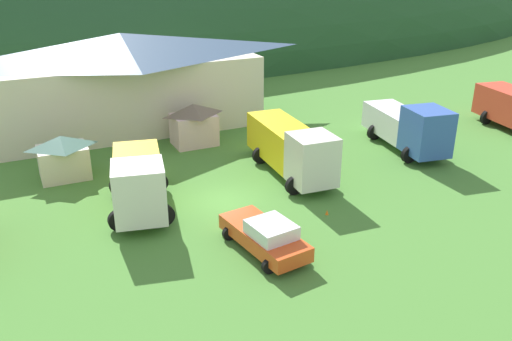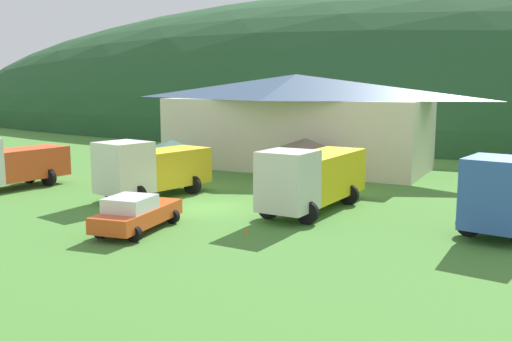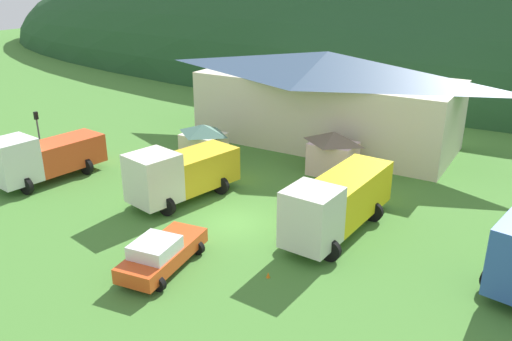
% 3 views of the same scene
% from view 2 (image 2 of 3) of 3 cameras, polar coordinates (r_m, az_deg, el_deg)
% --- Properties ---
extents(ground_plane, '(200.00, 200.00, 0.00)m').
position_cam_2_polar(ground_plane, '(30.82, -4.65, -3.67)').
color(ground_plane, '#477F33').
extents(forested_hill_backdrop, '(172.19, 60.00, 38.14)m').
position_cam_2_polar(forested_hill_backdrop, '(83.03, 15.96, 3.79)').
color(forested_hill_backdrop, '#234C28').
rests_on(forested_hill_backdrop, ground).
extents(depot_building, '(21.18, 8.72, 7.19)m').
position_cam_2_polar(depot_building, '(44.86, 3.92, 4.98)').
color(depot_building, beige).
rests_on(depot_building, ground).
extents(play_shed_cream, '(3.06, 2.48, 2.66)m').
position_cam_2_polar(play_shed_cream, '(40.65, -8.24, 1.23)').
color(play_shed_cream, beige).
rests_on(play_shed_cream, ground).
extents(play_shed_pink, '(3.19, 2.45, 2.97)m').
position_cam_2_polar(play_shed_pink, '(38.22, 4.89, 1.06)').
color(play_shed_pink, beige).
rests_on(play_shed_pink, ground).
extents(heavy_rig_white, '(3.72, 7.42, 3.31)m').
position_cam_2_polar(heavy_rig_white, '(38.72, -23.56, 0.70)').
color(heavy_rig_white, white).
rests_on(heavy_rig_white, ground).
extents(heavy_rig_striped, '(4.10, 7.31, 3.37)m').
position_cam_2_polar(heavy_rig_striped, '(33.70, -10.37, 0.32)').
color(heavy_rig_striped, silver).
rests_on(heavy_rig_striped, ground).
extents(flatbed_truck_yellow, '(3.52, 8.55, 3.39)m').
position_cam_2_polar(flatbed_truck_yellow, '(29.77, 5.57, -0.60)').
color(flatbed_truck_yellow, silver).
rests_on(flatbed_truck_yellow, ground).
extents(box_truck_blue, '(4.00, 8.25, 3.50)m').
position_cam_2_polar(box_truck_blue, '(28.07, 23.63, -1.96)').
color(box_truck_blue, '#3356AD').
rests_on(box_truck_blue, ground).
extents(service_pickup_orange, '(2.79, 5.19, 1.66)m').
position_cam_2_polar(service_pickup_orange, '(26.31, -11.72, -4.12)').
color(service_pickup_orange, '#DF4C1E').
rests_on(service_pickup_orange, ground).
extents(traffic_cone_near_pickup, '(0.36, 0.36, 0.52)m').
position_cam_2_polar(traffic_cone_near_pickup, '(25.59, -0.96, -6.21)').
color(traffic_cone_near_pickup, orange).
rests_on(traffic_cone_near_pickup, ground).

